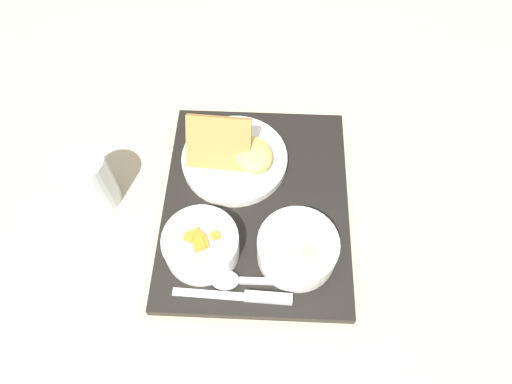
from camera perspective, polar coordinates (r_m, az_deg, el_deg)
The scene contains 8 objects.
ground_plane at distance 0.77m, azimuth 0.00°, elevation -1.81°, with size 4.00×4.00×0.00m, color tan.
serving_tray at distance 0.76m, azimuth 0.00°, elevation -1.49°, with size 0.42×0.35×0.02m.
bowl_salad at distance 0.69m, azimuth -6.92°, elevation -6.48°, with size 0.12×0.12×0.05m.
bowl_soup at distance 0.69m, azimuth 5.22°, elevation -6.97°, with size 0.12×0.12×0.05m.
plate_main at distance 0.78m, azimuth -2.61°, elevation 4.44°, with size 0.18×0.18×0.10m.
knife at distance 0.68m, azimuth -0.10°, elevation -12.99°, with size 0.04×0.18×0.01m.
spoon at distance 0.69m, azimuth -1.78°, elevation -11.00°, with size 0.04×0.15×0.01m.
glass_water at distance 0.78m, azimuth -19.96°, elevation 1.12°, with size 0.08×0.08×0.11m.
Camera 1 is at (-0.37, 0.03, 0.67)m, focal length 32.00 mm.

